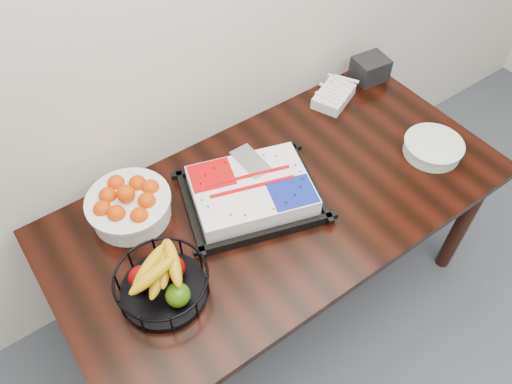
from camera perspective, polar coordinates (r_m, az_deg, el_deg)
table at (r=2.01m, az=2.77°, el=-2.24°), size 1.80×0.90×0.75m
cake_tray at (r=1.89m, az=-0.53°, el=-0.06°), size 0.60×0.53×0.10m
tangerine_bowl at (r=1.88m, az=-14.41°, el=-0.99°), size 0.31×0.31×0.20m
fruit_basket at (r=1.68m, az=-10.67°, el=-10.14°), size 0.31×0.31×0.16m
plate_stack at (r=2.20m, az=19.55°, el=4.78°), size 0.24×0.24×0.06m
fork_bag at (r=2.35m, az=8.86°, el=10.81°), size 0.24×0.20×0.06m
napkin_box at (r=2.51m, az=12.91°, el=13.58°), size 0.17×0.15×0.11m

